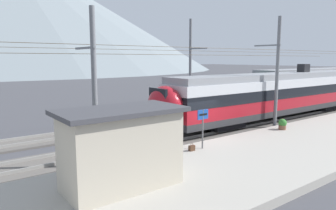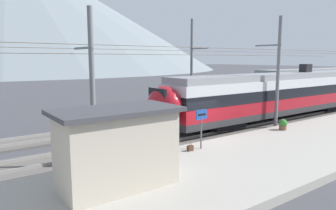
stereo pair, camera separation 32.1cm
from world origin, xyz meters
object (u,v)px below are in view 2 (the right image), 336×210
(catenary_mast_mid, at_px, (276,71))
(catenary_mast_far_side, at_px, (193,66))
(catenary_mast_west, at_px, (91,85))
(handbag_near_sign, at_px, (190,148))
(platform_sign, at_px, (201,120))
(train_near_platform, at_px, (277,94))
(train_far_track, at_px, (330,81))
(passenger_walking, at_px, (137,156))
(handbag_beside_passenger, at_px, (148,173))
(platform_shelter, at_px, (117,147))
(potted_plant_platform_edge, at_px, (283,124))

(catenary_mast_mid, height_order, catenary_mast_far_side, catenary_mast_far_side)
(catenary_mast_west, relative_size, handbag_near_sign, 113.12)
(catenary_mast_mid, height_order, platform_sign, catenary_mast_mid)
(train_near_platform, relative_size, train_far_track, 0.83)
(passenger_walking, xyz_separation_m, handbag_beside_passenger, (0.47, -0.01, -0.80))
(train_near_platform, distance_m, train_far_track, 17.92)
(train_far_track, xyz_separation_m, catenary_mast_west, (-33.65, -6.33, 1.58))
(catenary_mast_west, xyz_separation_m, catenary_mast_far_side, (12.92, 8.21, 0.58))
(handbag_near_sign, distance_m, platform_shelter, 5.51)
(catenary_mast_west, height_order, platform_shelter, catenary_mast_west)
(platform_sign, xyz_separation_m, passenger_walking, (-4.82, -1.74, -0.56))
(platform_shelter, bearing_deg, handbag_beside_passenger, 5.63)
(train_far_track, distance_m, handbag_beside_passenger, 34.22)
(platform_sign, relative_size, platform_shelter, 0.46)
(train_near_platform, xyz_separation_m, passenger_walking, (-15.93, -5.08, -0.91))
(catenary_mast_west, xyz_separation_m, platform_sign, (5.22, -1.62, -1.93))
(potted_plant_platform_edge, bearing_deg, catenary_mast_far_side, 87.37)
(catenary_mast_far_side, distance_m, potted_plant_platform_edge, 10.41)
(catenary_mast_mid, distance_m, passenger_walking, 13.94)
(passenger_walking, height_order, potted_plant_platform_edge, passenger_walking)
(catenary_mast_far_side, relative_size, potted_plant_platform_edge, 63.93)
(train_far_track, bearing_deg, catenary_mast_west, -169.35)
(potted_plant_platform_edge, bearing_deg, catenary_mast_mid, 52.47)
(catenary_mast_west, height_order, handbag_near_sign, catenary_mast_west)
(catenary_mast_west, distance_m, platform_shelter, 4.04)
(handbag_near_sign, bearing_deg, potted_plant_platform_edge, 0.59)
(platform_shelter, bearing_deg, platform_sign, 18.16)
(catenary_mast_far_side, distance_m, handbag_beside_passenger, 17.15)
(catenary_mast_far_side, xyz_separation_m, handbag_beside_passenger, (-12.05, -11.57, -3.87))
(platform_sign, xyz_separation_m, handbag_beside_passenger, (-4.35, -1.74, -1.36))
(platform_sign, height_order, potted_plant_platform_edge, platform_sign)
(train_far_track, height_order, catenary_mast_far_side, catenary_mast_far_side)
(platform_sign, bearing_deg, handbag_beside_passenger, -158.17)
(catenary_mast_west, bearing_deg, passenger_walking, -83.10)
(platform_sign, height_order, platform_shelter, platform_shelter)
(passenger_walking, relative_size, platform_shelter, 0.38)
(catenary_mast_mid, bearing_deg, potted_plant_platform_edge, -127.53)
(catenary_mast_far_side, height_order, potted_plant_platform_edge, catenary_mast_far_side)
(train_far_track, relative_size, catenary_mast_mid, 0.62)
(train_far_track, xyz_separation_m, handbag_beside_passenger, (-32.77, -9.69, -1.71))
(passenger_walking, xyz_separation_m, handbag_near_sign, (4.09, 1.74, -0.80))
(catenary_mast_west, bearing_deg, train_near_platform, 6.04)
(catenary_mast_mid, bearing_deg, catenary_mast_far_side, 95.01)
(catenary_mast_far_side, xyz_separation_m, platform_shelter, (-13.42, -11.71, -2.55))
(train_far_track, bearing_deg, catenary_mast_far_side, 174.81)
(catenary_mast_mid, relative_size, handbag_beside_passenger, 110.87)
(platform_sign, height_order, handbag_beside_passenger, platform_sign)
(train_far_track, bearing_deg, potted_plant_platform_edge, -159.63)
(platform_shelter, bearing_deg, train_near_platform, 17.24)
(catenary_mast_mid, distance_m, catenary_mast_far_side, 8.26)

